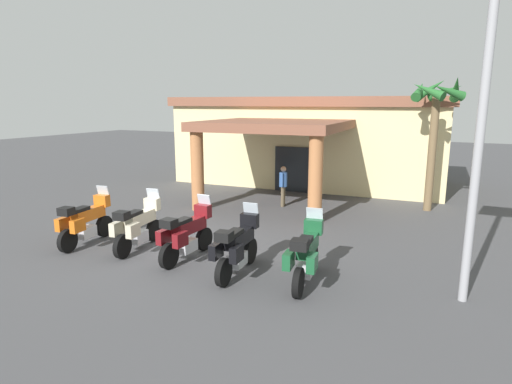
# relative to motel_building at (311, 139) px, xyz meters

# --- Properties ---
(ground_plane) EXTENTS (80.00, 80.00, 0.00)m
(ground_plane) POSITION_rel_motel_building_xyz_m (0.13, -11.47, -2.22)
(ground_plane) COLOR #424244
(motel_building) EXTENTS (13.74, 11.61, 4.36)m
(motel_building) POSITION_rel_motel_building_xyz_m (0.00, 0.00, 0.00)
(motel_building) COLOR beige
(motel_building) RESTS_ON ground_plane
(motorcycle_orange) EXTENTS (0.76, 2.21, 1.61)m
(motorcycle_orange) POSITION_rel_motel_building_xyz_m (-2.64, -12.52, -1.53)
(motorcycle_orange) COLOR black
(motorcycle_orange) RESTS_ON ground_plane
(motorcycle_cream) EXTENTS (0.78, 2.21, 1.61)m
(motorcycle_cream) POSITION_rel_motel_building_xyz_m (-0.95, -12.20, -1.53)
(motorcycle_cream) COLOR black
(motorcycle_cream) RESTS_ON ground_plane
(motorcycle_maroon) EXTENTS (0.71, 2.21, 1.61)m
(motorcycle_maroon) POSITION_rel_motel_building_xyz_m (0.74, -12.25, -1.53)
(motorcycle_maroon) COLOR black
(motorcycle_maroon) RESTS_ON ground_plane
(motorcycle_black) EXTENTS (0.73, 2.21, 1.61)m
(motorcycle_black) POSITION_rel_motel_building_xyz_m (2.43, -12.56, -1.53)
(motorcycle_black) COLOR black
(motorcycle_black) RESTS_ON ground_plane
(motorcycle_green) EXTENTS (0.77, 2.21, 1.61)m
(motorcycle_green) POSITION_rel_motel_building_xyz_m (4.11, -12.37, -1.53)
(motorcycle_green) COLOR black
(motorcycle_green) RESTS_ON ground_plane
(pedestrian) EXTENTS (0.32, 0.52, 1.63)m
(pedestrian) POSITION_rel_motel_building_xyz_m (0.78, -5.63, -1.29)
(pedestrian) COLOR brown
(pedestrian) RESTS_ON ground_plane
(palm_tree_near_portico) EXTENTS (1.94, 2.04, 5.12)m
(palm_tree_near_portico) POSITION_rel_motel_building_xyz_m (6.09, -3.79, 1.65)
(palm_tree_near_portico) COLOR brown
(palm_tree_near_portico) RESTS_ON ground_plane
(roadside_sign) EXTENTS (1.40, 0.18, 7.16)m
(roadside_sign) POSITION_rel_motel_building_xyz_m (7.39, -11.72, 2.54)
(roadside_sign) COLOR #99999E
(roadside_sign) RESTS_ON ground_plane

